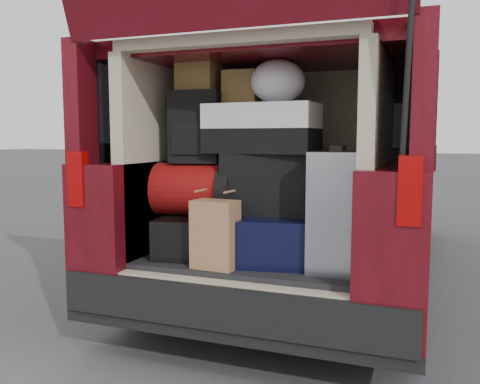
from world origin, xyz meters
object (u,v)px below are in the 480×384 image
(navy_hardshell, at_px, (267,236))
(backpack, at_px, (196,127))
(red_duffel, at_px, (196,189))
(kraft_bag, at_px, (215,234))
(silver_roller, at_px, (337,210))
(black_soft_case, at_px, (267,184))
(twotone_duffel, at_px, (262,129))
(black_hardshell, at_px, (200,234))

(navy_hardshell, height_order, backpack, backpack)
(backpack, bearing_deg, red_duffel, -93.27)
(navy_hardshell, xyz_separation_m, backpack, (-0.44, -0.01, 0.63))
(navy_hardshell, relative_size, kraft_bag, 1.63)
(silver_roller, height_order, backpack, backpack)
(kraft_bag, height_order, black_soft_case, black_soft_case)
(silver_roller, xyz_separation_m, kraft_bag, (-0.60, -0.23, -0.13))
(red_duffel, distance_m, twotone_duffel, 0.54)
(navy_hardshell, xyz_separation_m, silver_roller, (0.41, -0.07, 0.18))
(black_soft_case, height_order, twotone_duffel, twotone_duffel)
(silver_roller, relative_size, black_soft_case, 1.29)
(kraft_bag, bearing_deg, backpack, 134.55)
(kraft_bag, bearing_deg, black_hardshell, 132.16)
(black_soft_case, bearing_deg, black_hardshell, 177.86)
(red_duffel, relative_size, backpack, 1.14)
(black_hardshell, relative_size, kraft_bag, 1.58)
(navy_hardshell, height_order, red_duffel, red_duffel)
(black_hardshell, height_order, red_duffel, red_duffel)
(red_duffel, bearing_deg, black_hardshell, 41.11)
(twotone_duffel, bearing_deg, backpack, -174.56)
(black_soft_case, bearing_deg, navy_hardshell, -65.66)
(black_hardshell, xyz_separation_m, navy_hardshell, (0.42, 0.00, 0.01))
(black_hardshell, height_order, navy_hardshell, navy_hardshell)
(kraft_bag, bearing_deg, black_soft_case, 64.04)
(silver_roller, bearing_deg, kraft_bag, -162.35)
(kraft_bag, bearing_deg, navy_hardshell, 61.63)
(backpack, xyz_separation_m, twotone_duffel, (0.40, 0.02, -0.01))
(red_duffel, xyz_separation_m, backpack, (-0.00, 0.01, 0.37))
(navy_hardshell, distance_m, red_duffel, 0.51)
(red_duffel, bearing_deg, black_soft_case, -1.14)
(black_soft_case, bearing_deg, red_duffel, -179.90)
(black_hardshell, bearing_deg, navy_hardshell, -8.53)
(navy_hardshell, xyz_separation_m, black_soft_case, (-0.01, 0.02, 0.30))
(silver_roller, bearing_deg, navy_hardshell, 166.87)
(black_hardshell, xyz_separation_m, kraft_bag, (0.23, -0.30, 0.07))
(silver_roller, height_order, black_soft_case, silver_roller)
(black_soft_case, bearing_deg, twotone_duffel, 176.00)
(kraft_bag, height_order, twotone_duffel, twotone_duffel)
(black_hardshell, relative_size, red_duffel, 1.20)
(black_hardshell, bearing_deg, kraft_bag, -61.20)
(black_hardshell, distance_m, navy_hardshell, 0.42)
(black_hardshell, relative_size, silver_roller, 0.92)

